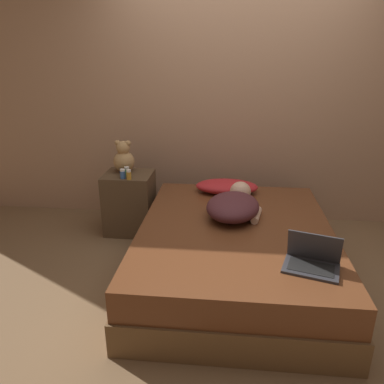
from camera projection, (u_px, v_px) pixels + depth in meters
The scene contains 11 objects.
ground_plane at pixel (233, 276), 3.08m from camera, with size 12.00×12.00×0.00m, color brown.
wall_back at pixel (238, 97), 3.77m from camera, with size 8.00×0.06×2.60m.
bed at pixel (234, 252), 3.00m from camera, with size 1.51×1.92×0.45m.
nightstand at pixel (130, 203), 3.76m from camera, with size 0.47×0.41×0.61m.
pillow at pixel (227, 187), 3.59m from camera, with size 0.59×0.32×0.12m.
person_lying at pixel (234, 205), 3.08m from camera, with size 0.52×0.74×0.19m.
laptop at pixel (312, 260), 2.34m from camera, with size 0.39×0.31×0.23m.
teddy_bear at pixel (124, 158), 3.67m from camera, with size 0.21×0.21×0.32m.
bottle_amber at pixel (129, 175), 3.47m from camera, with size 0.04×0.04×0.09m.
bottle_green at pixel (127, 172), 3.56m from camera, with size 0.05×0.05×0.09m.
bottle_blue at pixel (123, 174), 3.50m from camera, with size 0.05×0.05×0.09m.
Camera 1 is at (-0.07, -2.65, 1.73)m, focal length 35.00 mm.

